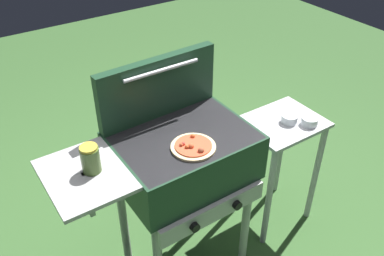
{
  "coord_description": "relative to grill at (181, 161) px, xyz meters",
  "views": [
    {
      "loc": [
        -0.83,
        -1.31,
        2.03
      ],
      "look_at": [
        0.05,
        0.0,
        0.92
      ],
      "focal_mm": 39.07,
      "sensor_mm": 36.0,
      "label": 1
    }
  ],
  "objects": [
    {
      "name": "topping_bowl_near",
      "position": [
        0.7,
        -0.02,
        -0.01
      ],
      "size": [
        0.09,
        0.09,
        0.04
      ],
      "color": "silver",
      "rests_on": "prep_table"
    },
    {
      "name": "pizza_pepperoni",
      "position": [
        -0.0,
        -0.1,
        0.15
      ],
      "size": [
        0.2,
        0.2,
        0.04
      ],
      "color": "beige",
      "rests_on": "grill"
    },
    {
      "name": "topping_bowl_far",
      "position": [
        0.77,
        -0.1,
        -0.01
      ],
      "size": [
        0.09,
        0.09,
        0.04
      ],
      "color": "silver",
      "rests_on": "prep_table"
    },
    {
      "name": "grill_lid_open",
      "position": [
        0.01,
        0.22,
        0.3
      ],
      "size": [
        0.63,
        0.09,
        0.3
      ],
      "color": "#193823",
      "rests_on": "grill"
    },
    {
      "name": "grill",
      "position": [
        0.0,
        0.0,
        0.0
      ],
      "size": [
        0.96,
        0.53,
        0.9
      ],
      "color": "#193823",
      "rests_on": "ground_plane"
    },
    {
      "name": "sauce_jar",
      "position": [
        -0.43,
        0.0,
        0.2
      ],
      "size": [
        0.08,
        0.08,
        0.12
      ],
      "color": "#4C6B2D",
      "rests_on": "grill"
    },
    {
      "name": "prep_table",
      "position": [
        0.67,
        0.0,
        -0.23
      ],
      "size": [
        0.44,
        0.36,
        0.73
      ],
      "color": "#B2B2B7",
      "rests_on": "ground_plane"
    }
  ]
}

